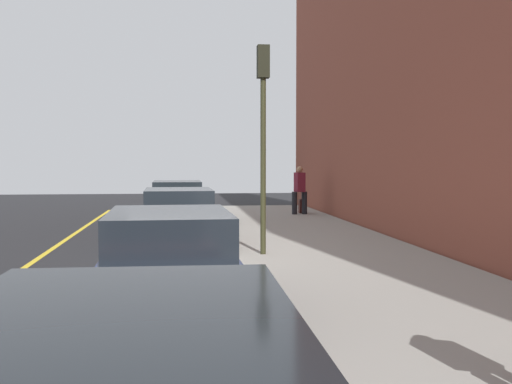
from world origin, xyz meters
The scene contains 10 objects.
ground_plane centered at (0.00, 0.00, 0.00)m, with size 56.00×56.00×0.00m, color black.
sidewalk centered at (0.00, -3.30, 0.07)m, with size 28.00×4.60×0.15m, color gray.
lane_stripe_centre centered at (0.00, 3.20, 0.00)m, with size 28.00×0.14×0.01m, color gold.
snow_bank_curb centered at (-5.34, -0.70, 0.11)m, with size 8.68×0.56×0.22m, color white.
parked_car_navy centered at (-5.77, 0.16, 0.76)m, with size 4.84×2.00×1.51m.
parked_car_charcoal centered at (1.01, 0.07, 0.76)m, with size 4.41×1.98×1.51m.
parked_car_green centered at (7.11, 0.14, 0.76)m, with size 4.48×1.93×1.51m.
pedestrian_burgundy_coat centered at (9.11, -4.52, 1.13)m, with size 0.54×0.60×1.84m.
traffic_light_pole centered at (-0.90, -1.78, 3.21)m, with size 0.35×0.26×4.54m.
rolling_suitcase centered at (9.61, -4.71, 0.43)m, with size 0.34×0.22×0.91m.
Camera 1 is at (-14.30, -0.02, 2.18)m, focal length 43.47 mm.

